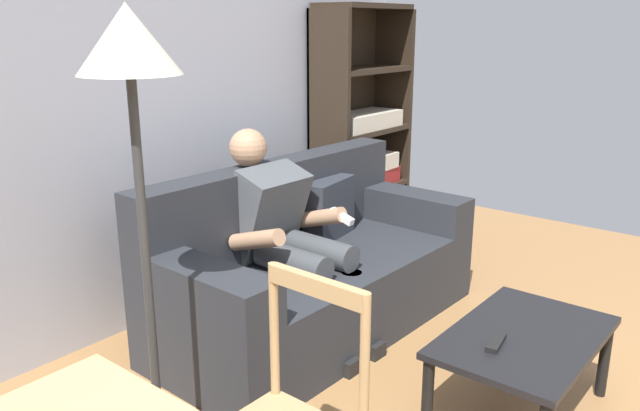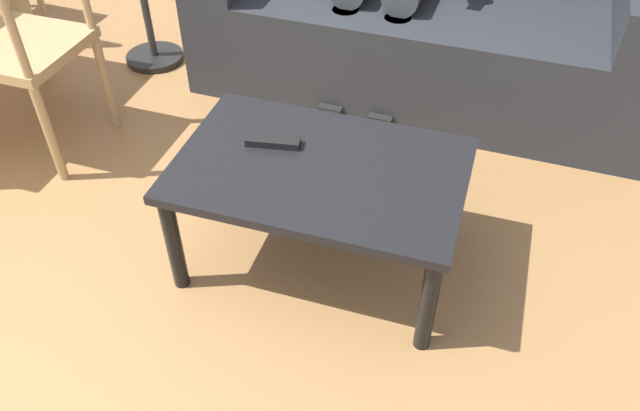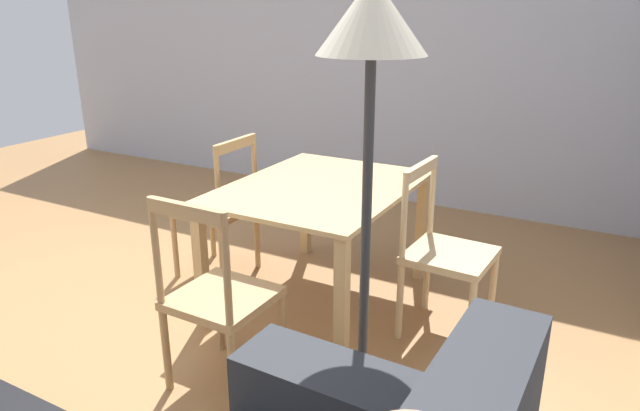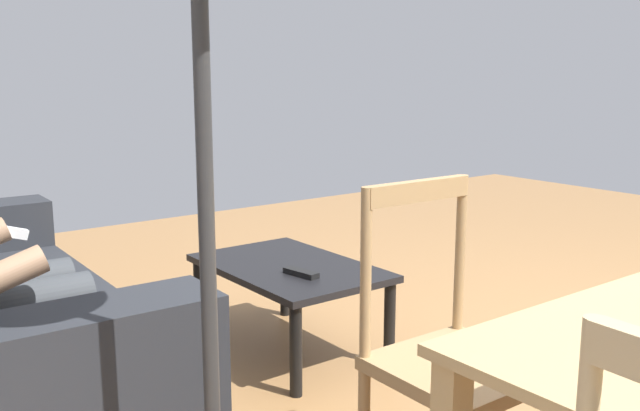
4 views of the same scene
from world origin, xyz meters
The scene contains 4 objects.
couch centered at (1.23, 2.30, 0.34)m, with size 1.98×0.93×0.94m.
coffee_table centered at (1.12, 1.01, 0.35)m, with size 0.88×0.57×0.40m.
tv_remote centered at (0.95, 1.07, 0.41)m, with size 0.05×0.17×0.02m, color black.
dining_chair_facing_couch centered at (-0.12, 1.30, 0.45)m, with size 0.43×0.43×0.94m.
Camera 2 is at (1.57, -0.41, 1.60)m, focal length 35.79 mm.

